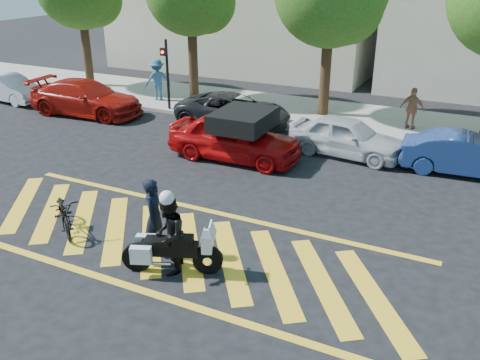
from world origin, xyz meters
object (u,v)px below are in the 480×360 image
at_px(officer_bike, 155,217).
at_px(parked_mid_right, 347,137).
at_px(red_convertible, 235,137).
at_px(parked_far_left, 10,88).
at_px(parked_right, 466,155).
at_px(bicycle, 64,213).
at_px(parked_mid_left, 233,110).
at_px(officer_moto, 169,235).
at_px(parked_left, 86,98).
at_px(police_motorcycle, 170,250).

bearing_deg(officer_bike, parked_mid_right, -28.36).
bearing_deg(red_convertible, officer_bike, -170.88).
height_order(parked_far_left, parked_right, parked_right).
bearing_deg(bicycle, parked_mid_left, 39.77).
relative_size(officer_bike, parked_right, 0.47).
distance_m(red_convertible, parked_mid_left, 3.85).
distance_m(officer_moto, parked_right, 10.31).
bearing_deg(parked_left, officer_moto, -135.04).
bearing_deg(officer_bike, parked_mid_left, 3.30).
bearing_deg(officer_moto, police_motorcycle, 30.24).
relative_size(officer_moto, red_convertible, 0.39).
bearing_deg(red_convertible, parked_right, -75.17).
xyz_separation_m(officer_moto, parked_left, (-10.18, 8.84, -0.14)).
distance_m(officer_moto, parked_mid_left, 10.83).
height_order(red_convertible, parked_mid_right, red_convertible).
bearing_deg(police_motorcycle, officer_moto, 120.24).
height_order(parked_far_left, parked_mid_right, parked_mid_right).
xyz_separation_m(red_convertible, parked_far_left, (-13.24, 2.20, -0.14)).
height_order(red_convertible, parked_right, red_convertible).
relative_size(parked_mid_right, parked_right, 1.03).
height_order(officer_moto, parked_mid_left, officer_moto).
xyz_separation_m(officer_bike, officer_moto, (0.73, -0.52, -0.04)).
height_order(officer_bike, bicycle, officer_bike).
bearing_deg(parked_left, red_convertible, -107.80).
height_order(bicycle, red_convertible, red_convertible).
xyz_separation_m(officer_moto, parked_mid_right, (1.51, 8.81, -0.20)).
xyz_separation_m(bicycle, police_motorcycle, (3.43, -0.40, 0.04)).
height_order(police_motorcycle, parked_mid_right, parked_mid_right).
relative_size(bicycle, parked_far_left, 0.48).
height_order(police_motorcycle, parked_far_left, parked_far_left).
distance_m(officer_moto, red_convertible, 7.04).
bearing_deg(parked_mid_right, parked_left, 96.36).
bearing_deg(parked_far_left, officer_moto, -115.68).
height_order(police_motorcycle, officer_moto, officer_moto).
distance_m(red_convertible, parked_left, 8.59).
xyz_separation_m(bicycle, parked_mid_right, (4.92, 8.43, 0.20)).
distance_m(bicycle, parked_mid_right, 9.76).
bearing_deg(red_convertible, police_motorcycle, -165.66).
bearing_deg(red_convertible, bicycle, 165.33).
bearing_deg(officer_bike, officer_moto, -138.76).
bearing_deg(officer_moto, red_convertible, 172.89).
bearing_deg(parked_far_left, parked_left, -86.72).
bearing_deg(red_convertible, parked_mid_left, 26.67).
bearing_deg(police_motorcycle, parked_mid_right, 58.22).
distance_m(police_motorcycle, parked_mid_right, 8.95).
bearing_deg(parked_mid_left, officer_bike, -167.66).
height_order(police_motorcycle, red_convertible, red_convertible).
relative_size(police_motorcycle, officer_moto, 1.18).
bearing_deg(police_motorcycle, red_convertible, 83.00).
bearing_deg(bicycle, parked_left, 77.32).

